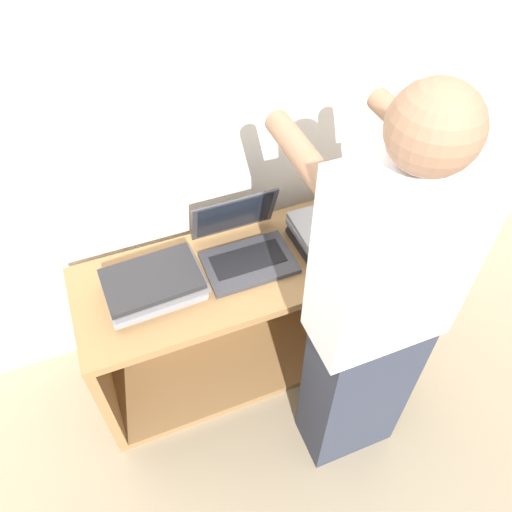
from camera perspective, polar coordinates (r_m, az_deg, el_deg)
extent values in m
plane|color=gray|center=(2.27, 1.62, -15.81)|extent=(12.00, 12.00, 0.00)
cube|color=silver|center=(1.77, -5.26, 19.54)|extent=(8.00, 0.05, 2.40)
cube|color=olive|center=(1.88, -0.80, -1.35)|extent=(1.31, 0.48, 0.04)
cube|color=olive|center=(2.36, -0.65, -10.81)|extent=(1.31, 0.48, 0.04)
cube|color=olive|center=(2.08, -17.65, -11.55)|extent=(0.04, 0.48, 0.55)
cube|color=olive|center=(2.33, 14.04, -1.73)|extent=(0.04, 0.48, 0.55)
cube|color=olive|center=(2.24, -2.75, -2.35)|extent=(1.24, 0.04, 0.55)
cube|color=#333338|center=(1.86, -0.81, -0.78)|extent=(0.33, 0.22, 0.02)
cube|color=black|center=(1.86, -0.91, -0.35)|extent=(0.27, 0.12, 0.00)
cube|color=#333338|center=(1.88, -2.51, 4.72)|extent=(0.33, 0.08, 0.21)
cube|color=black|center=(1.88, -2.46, 4.67)|extent=(0.29, 0.07, 0.19)
cube|color=gray|center=(1.81, -11.61, -3.83)|extent=(0.34, 0.23, 0.02)
cube|color=gray|center=(1.79, -11.62, -3.66)|extent=(0.34, 0.24, 0.02)
cube|color=slate|center=(1.78, -11.43, -3.01)|extent=(0.34, 0.23, 0.02)
cube|color=#232326|center=(1.77, -11.85, -2.57)|extent=(0.34, 0.24, 0.02)
cube|color=#232326|center=(1.98, 9.08, 2.21)|extent=(0.33, 0.23, 0.02)
cube|color=#232326|center=(1.96, 9.33, 2.49)|extent=(0.34, 0.23, 0.02)
cube|color=slate|center=(1.95, 9.33, 3.03)|extent=(0.33, 0.23, 0.02)
cube|color=gray|center=(1.93, 9.26, 3.28)|extent=(0.34, 0.23, 0.02)
cube|color=gray|center=(1.92, 9.33, 3.85)|extent=(0.33, 0.23, 0.02)
cube|color=#2D3342|center=(1.90, 11.31, -14.40)|extent=(0.34, 0.20, 0.76)
cube|color=white|center=(1.35, 15.47, -0.58)|extent=(0.40, 0.20, 0.60)
sphere|color=#8C664C|center=(1.10, 19.72, 13.57)|extent=(0.20, 0.20, 0.20)
cylinder|color=#8C664C|center=(1.30, 5.20, 11.63)|extent=(0.07, 0.32, 0.07)
cylinder|color=#8C664C|center=(1.45, 17.01, 13.91)|extent=(0.07, 0.32, 0.07)
cube|color=red|center=(1.88, 10.11, 2.98)|extent=(0.06, 0.02, 0.01)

